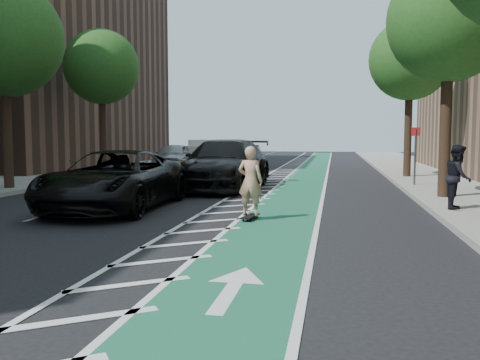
% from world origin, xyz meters
% --- Properties ---
extents(ground, '(120.00, 120.00, 0.00)m').
position_xyz_m(ground, '(0.00, 0.00, 0.00)').
color(ground, black).
rests_on(ground, ground).
extents(bike_lane, '(2.00, 90.00, 0.01)m').
position_xyz_m(bike_lane, '(3.00, 10.00, 0.01)').
color(bike_lane, '#195A3E').
rests_on(bike_lane, ground).
extents(buffer_strip, '(1.40, 90.00, 0.01)m').
position_xyz_m(buffer_strip, '(1.50, 10.00, 0.01)').
color(buffer_strip, silver).
rests_on(buffer_strip, ground).
extents(sidewalk_right, '(5.00, 90.00, 0.15)m').
position_xyz_m(sidewalk_right, '(9.50, 10.00, 0.07)').
color(sidewalk_right, gray).
rests_on(sidewalk_right, ground).
extents(sidewalk_left, '(5.00, 90.00, 0.15)m').
position_xyz_m(sidewalk_left, '(-9.50, 10.00, 0.07)').
color(sidewalk_left, gray).
rests_on(sidewalk_left, ground).
extents(curb_right, '(0.12, 90.00, 0.16)m').
position_xyz_m(curb_right, '(7.05, 10.00, 0.08)').
color(curb_right, gray).
rests_on(curb_right, ground).
extents(curb_left, '(0.12, 90.00, 0.16)m').
position_xyz_m(curb_left, '(-7.05, 10.00, 0.08)').
color(curb_left, gray).
rests_on(curb_left, ground).
extents(building_left_far, '(14.00, 22.00, 18.00)m').
position_xyz_m(building_left_far, '(-17.50, 24.00, 9.00)').
color(building_left_far, brown).
rests_on(building_left_far, ground).
extents(tree_r_c, '(4.20, 4.20, 7.90)m').
position_xyz_m(tree_r_c, '(7.90, 8.00, 5.77)').
color(tree_r_c, '#382619').
rests_on(tree_r_c, ground).
extents(tree_l_c, '(4.20, 4.20, 7.90)m').
position_xyz_m(tree_l_c, '(-7.90, 8.00, 5.77)').
color(tree_l_c, '#382619').
rests_on(tree_l_c, ground).
extents(tree_r_d, '(4.20, 4.20, 7.90)m').
position_xyz_m(tree_r_d, '(7.90, 16.00, 5.77)').
color(tree_r_d, '#382619').
rests_on(tree_r_d, ground).
extents(tree_l_d, '(4.20, 4.20, 7.90)m').
position_xyz_m(tree_l_d, '(-7.90, 16.00, 5.77)').
color(tree_l_d, '#382619').
rests_on(tree_l_d, ground).
extents(sign_post, '(0.35, 0.08, 2.47)m').
position_xyz_m(sign_post, '(7.60, 12.00, 1.35)').
color(sign_post, '#4C4C4C').
rests_on(sign_post, ground).
extents(skateboard, '(0.37, 0.89, 0.12)m').
position_xyz_m(skateboard, '(2.30, 3.09, 0.09)').
color(skateboard, black).
rests_on(skateboard, ground).
extents(skateboarder, '(0.70, 0.51, 1.77)m').
position_xyz_m(skateboarder, '(2.30, 3.09, 1.00)').
color(skateboarder, tan).
rests_on(skateboarder, skateboard).
extents(suv_near, '(2.99, 6.23, 1.71)m').
position_xyz_m(suv_near, '(-1.89, 4.30, 0.86)').
color(suv_near, black).
rests_on(suv_near, ground).
extents(suv_far, '(3.21, 7.02, 1.99)m').
position_xyz_m(suv_far, '(0.00, 10.52, 1.00)').
color(suv_far, black).
rests_on(suv_far, ground).
extents(car_silver, '(2.44, 5.07, 1.67)m').
position_xyz_m(car_silver, '(-5.78, 21.68, 0.84)').
color(car_silver, '#A2A3A7').
rests_on(car_silver, ground).
extents(car_grey, '(1.79, 4.46, 1.44)m').
position_xyz_m(car_grey, '(-1.98, 27.96, 0.72)').
color(car_grey, '#4F5054').
rests_on(car_grey, ground).
extents(pedestrian, '(0.86, 0.99, 1.75)m').
position_xyz_m(pedestrian, '(7.70, 5.08, 1.02)').
color(pedestrian, black).
rests_on(pedestrian, sidewalk_right).
extents(box_truck, '(2.41, 4.54, 1.81)m').
position_xyz_m(box_truck, '(-5.89, 29.91, 0.84)').
color(box_truck, silver).
rests_on(box_truck, ground).
extents(barrel_a, '(0.73, 0.73, 0.99)m').
position_xyz_m(barrel_a, '(-2.20, 4.85, 0.47)').
color(barrel_a, '#D5420B').
rests_on(barrel_a, ground).
extents(barrel_b, '(0.74, 0.74, 1.01)m').
position_xyz_m(barrel_b, '(-3.08, 10.35, 0.48)').
color(barrel_b, '#E9570C').
rests_on(barrel_b, ground).
extents(barrel_c, '(0.58, 0.58, 0.80)m').
position_xyz_m(barrel_c, '(-4.00, 18.20, 0.38)').
color(barrel_c, '#FF630D').
rests_on(barrel_c, ground).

